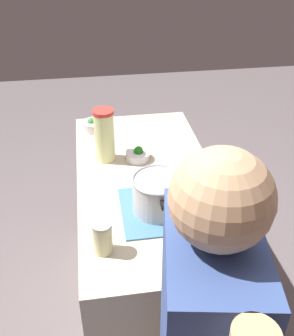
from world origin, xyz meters
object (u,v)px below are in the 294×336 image
Objects in this scene: cooking_pot at (158,193)px; mason_jar at (103,237)px; broccoli_bowl_front at (138,155)px; broccoli_bowl_center at (94,125)px; lemonade_pitcher at (104,135)px.

cooking_pot reaches higher than mason_jar.
broccoli_bowl_front is 0.42m from broccoli_bowl_center.
lemonade_pitcher reaches higher than broccoli_bowl_center.
mason_jar reaches higher than broccoli_bowl_center.
broccoli_bowl_front is (-0.43, -0.03, -0.06)m from cooking_pot.
cooking_pot reaches higher than broccoli_bowl_front.
broccoli_bowl_center is (-0.34, -0.04, -0.11)m from lemonade_pitcher.
mason_jar is 1.00m from broccoli_bowl_center.
lemonade_pitcher is 2.05× the size of mason_jar.
broccoli_bowl_center is at bearing -163.32° from cooking_pot.
broccoli_bowl_front is (0.03, 0.16, -0.11)m from lemonade_pitcher.
lemonade_pitcher reaches higher than broccoli_bowl_front.
cooking_pot is at bearing 130.02° from mason_jar.
mason_jar reaches higher than broccoli_bowl_front.
lemonade_pitcher is at bearing -157.08° from cooking_pot.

